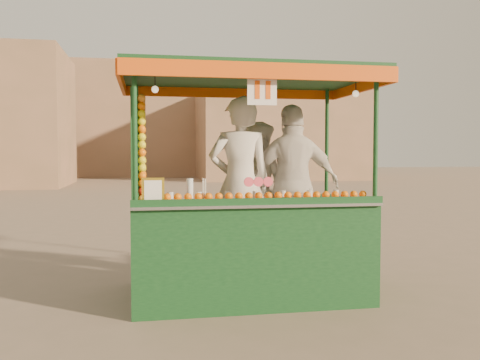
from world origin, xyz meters
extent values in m
plane|color=#736452|center=(0.00, 0.00, 0.00)|extent=(90.00, 90.00, 0.00)
cube|color=#9B7158|center=(7.00, 24.00, 2.50)|extent=(9.00, 6.00, 5.00)
cube|color=#9B7158|center=(-2.00, 30.00, 3.50)|extent=(14.00, 7.00, 7.00)
cube|color=#0E3518|center=(0.48, 0.23, 0.14)|extent=(2.35, 1.45, 0.27)
cylinder|color=black|center=(-0.33, 0.23, 0.16)|extent=(0.33, 0.09, 0.33)
cylinder|color=black|center=(1.29, 0.23, 0.16)|extent=(0.33, 0.09, 0.33)
cube|color=#0E3518|center=(0.48, -0.35, 0.63)|extent=(2.35, 0.27, 0.72)
cube|color=#0E3518|center=(-0.56, 0.32, 0.63)|extent=(0.27, 1.17, 0.72)
cube|color=#0E3518|center=(1.52, 0.32, 0.63)|extent=(0.27, 1.17, 0.72)
cube|color=#B2B2B7|center=(0.48, -0.33, 1.01)|extent=(2.35, 0.42, 0.03)
cylinder|color=#0E3518|center=(-0.65, -0.44, 1.63)|extent=(0.05, 0.05, 1.27)
cylinder|color=#0E3518|center=(1.61, -0.44, 1.63)|extent=(0.05, 0.05, 1.27)
cylinder|color=#0E3518|center=(-0.65, 0.91, 1.63)|extent=(0.05, 0.05, 1.27)
cylinder|color=#0E3518|center=(1.61, 0.91, 1.63)|extent=(0.05, 0.05, 1.27)
cube|color=#0E3518|center=(0.48, 0.23, 2.30)|extent=(2.53, 1.63, 0.07)
cube|color=#E0510C|center=(0.48, -0.58, 2.22)|extent=(2.53, 0.04, 0.14)
cube|color=#E0510C|center=(0.48, 1.05, 2.22)|extent=(2.53, 0.04, 0.14)
cube|color=#E0510C|center=(-0.79, 0.23, 2.22)|extent=(0.04, 1.63, 0.14)
cube|color=#E0510C|center=(1.74, 0.23, 2.22)|extent=(0.04, 1.63, 0.14)
cylinder|color=#EE485B|center=(0.46, -0.44, 1.23)|extent=(0.09, 0.02, 0.09)
cube|color=gold|center=(-0.50, -0.44, 1.15)|extent=(0.20, 0.02, 0.25)
cube|color=white|center=(0.48, -0.51, 2.06)|extent=(0.27, 0.01, 0.27)
sphere|color=#FFE5B2|center=(-0.47, -0.38, 2.06)|extent=(0.06, 0.06, 0.06)
sphere|color=#FFE5B2|center=(1.43, -0.38, 2.06)|extent=(0.06, 0.06, 0.06)
imported|color=beige|center=(0.42, 0.26, 1.17)|extent=(0.67, 0.45, 1.81)
imported|color=white|center=(0.69, 0.68, 1.06)|extent=(0.96, 0.96, 1.57)
imported|color=silver|center=(1.05, 0.40, 1.15)|extent=(1.03, 0.43, 1.76)
camera|label=1|loc=(-0.57, -5.13, 1.50)|focal=39.08mm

